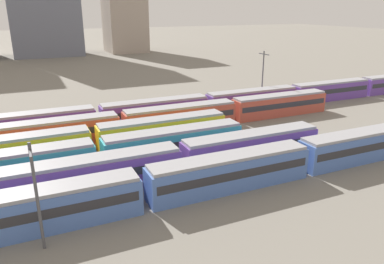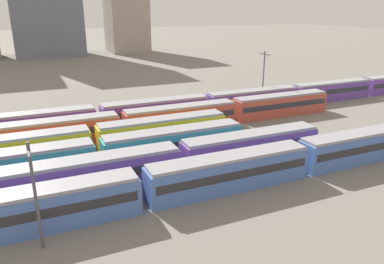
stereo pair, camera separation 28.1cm
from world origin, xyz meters
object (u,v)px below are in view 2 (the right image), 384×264
at_px(train_track_0, 302,157).
at_px(train_track_4, 121,124).
at_px(catenary_pole_0, 35,191).
at_px(train_track_5, 207,105).
at_px(train_track_3, 13,151).
at_px(catenary_pole_3, 263,75).
at_px(train_track_2, 9,168).
at_px(train_track_1, 95,174).

height_order(train_track_0, train_track_4, same).
bearing_deg(catenary_pole_0, train_track_0, 6.08).
distance_m(train_track_5, catenary_pole_0, 40.98).
distance_m(train_track_3, catenary_pole_3, 46.59).
distance_m(train_track_4, catenary_pole_0, 26.94).
height_order(train_track_2, train_track_4, same).
bearing_deg(catenary_pole_0, train_track_3, 96.32).
relative_size(train_track_0, train_track_5, 1.00).
bearing_deg(catenary_pole_0, train_track_2, 100.43).
relative_size(train_track_0, catenary_pole_0, 12.55).
height_order(train_track_1, catenary_pole_3, catenary_pole_3).
height_order(train_track_3, train_track_4, same).
relative_size(catenary_pole_0, catenary_pole_3, 0.87).
bearing_deg(train_track_2, train_track_5, 26.52).
bearing_deg(catenary_pole_3, train_track_3, -163.21).
bearing_deg(train_track_4, catenary_pole_3, 15.24).
xyz_separation_m(train_track_0, catenary_pole_3, (14.33, 29.01, 3.77)).
distance_m(train_track_1, catenary_pole_0, 10.45).
bearing_deg(catenary_pole_3, train_track_0, -116.29).
bearing_deg(train_track_4, train_track_5, 17.44).
xyz_separation_m(train_track_0, train_track_2, (-30.53, 10.40, -0.00)).
bearing_deg(catenary_pole_3, train_track_1, -147.02).
relative_size(train_track_1, catenary_pole_3, 5.44).
height_order(train_track_4, catenary_pole_3, catenary_pole_3).
distance_m(train_track_0, catenary_pole_0, 28.40).
distance_m(train_track_0, train_track_2, 32.25).
xyz_separation_m(train_track_2, train_track_5, (31.26, 15.60, 0.00)).
bearing_deg(catenary_pole_3, catenary_pole_0, -142.95).
bearing_deg(train_track_2, train_track_4, 35.26).
bearing_deg(catenary_pole_3, train_track_5, -167.50).
relative_size(train_track_0, train_track_2, 2.02).
xyz_separation_m(train_track_2, catenary_pole_3, (44.86, 18.61, 3.77)).
bearing_deg(train_track_5, train_track_3, -161.37).
xyz_separation_m(train_track_2, train_track_4, (14.71, 10.40, 0.00)).
distance_m(train_track_2, catenary_pole_0, 13.96).
distance_m(train_track_1, train_track_2, 9.68).
bearing_deg(catenary_pole_0, train_track_4, 62.76).
xyz_separation_m(train_track_5, catenary_pole_3, (13.60, 3.01, 3.77)).
bearing_deg(train_track_4, catenary_pole_0, -117.24).
bearing_deg(train_track_0, train_track_5, 88.38).
relative_size(train_track_1, catenary_pole_0, 6.23).
xyz_separation_m(train_track_2, catenary_pole_0, (2.46, -13.39, 3.11)).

